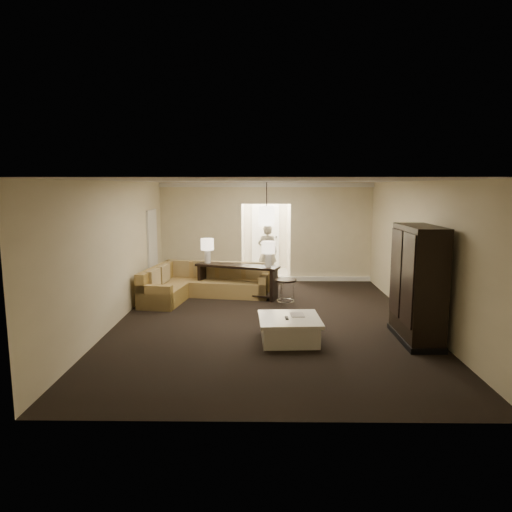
{
  "coord_description": "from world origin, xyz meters",
  "views": [
    {
      "loc": [
        -0.12,
        -8.93,
        2.71
      ],
      "look_at": [
        -0.25,
        1.2,
        1.15
      ],
      "focal_mm": 32.0,
      "sensor_mm": 36.0,
      "label": 1
    }
  ],
  "objects_px": {
    "sectional_sofa": "(199,284)",
    "coffee_table": "(289,329)",
    "person": "(267,249)",
    "drink_table": "(286,287)",
    "console_table": "(237,278)",
    "armoire": "(417,286)"
  },
  "relations": [
    {
      "from": "console_table",
      "to": "drink_table",
      "type": "xyz_separation_m",
      "value": [
        1.14,
        -0.8,
        -0.04
      ]
    },
    {
      "from": "sectional_sofa",
      "to": "coffee_table",
      "type": "distance_m",
      "value": 3.76
    },
    {
      "from": "sectional_sofa",
      "to": "person",
      "type": "bearing_deg",
      "value": 62.58
    },
    {
      "from": "console_table",
      "to": "armoire",
      "type": "xyz_separation_m",
      "value": [
        3.31,
        -3.13,
        0.5
      ]
    },
    {
      "from": "console_table",
      "to": "coffee_table",
      "type": "bearing_deg",
      "value": -51.59
    },
    {
      "from": "console_table",
      "to": "sectional_sofa",
      "type": "bearing_deg",
      "value": -157.83
    },
    {
      "from": "sectional_sofa",
      "to": "drink_table",
      "type": "distance_m",
      "value": 2.22
    },
    {
      "from": "coffee_table",
      "to": "console_table",
      "type": "relative_size",
      "value": 0.53
    },
    {
      "from": "sectional_sofa",
      "to": "person",
      "type": "distance_m",
      "value": 2.95
    },
    {
      "from": "coffee_table",
      "to": "drink_table",
      "type": "distance_m",
      "value": 2.41
    },
    {
      "from": "drink_table",
      "to": "person",
      "type": "height_order",
      "value": "person"
    },
    {
      "from": "sectional_sofa",
      "to": "console_table",
      "type": "relative_size",
      "value": 1.42
    },
    {
      "from": "console_table",
      "to": "armoire",
      "type": "relative_size",
      "value": 1.04
    },
    {
      "from": "sectional_sofa",
      "to": "armoire",
      "type": "xyz_separation_m",
      "value": [
        4.26,
        -3.09,
        0.65
      ]
    },
    {
      "from": "armoire",
      "to": "drink_table",
      "type": "bearing_deg",
      "value": 132.89
    },
    {
      "from": "armoire",
      "to": "drink_table",
      "type": "relative_size",
      "value": 3.31
    },
    {
      "from": "sectional_sofa",
      "to": "drink_table",
      "type": "xyz_separation_m",
      "value": [
        2.09,
        -0.76,
        0.12
      ]
    },
    {
      "from": "coffee_table",
      "to": "armoire",
      "type": "distance_m",
      "value": 2.35
    },
    {
      "from": "sectional_sofa",
      "to": "armoire",
      "type": "height_order",
      "value": "armoire"
    },
    {
      "from": "coffee_table",
      "to": "console_table",
      "type": "height_order",
      "value": "console_table"
    },
    {
      "from": "person",
      "to": "sectional_sofa",
      "type": "bearing_deg",
      "value": 67.13
    },
    {
      "from": "coffee_table",
      "to": "person",
      "type": "xyz_separation_m",
      "value": [
        -0.32,
        5.5,
        0.66
      ]
    }
  ]
}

